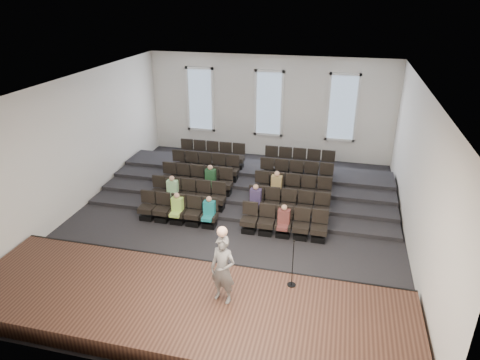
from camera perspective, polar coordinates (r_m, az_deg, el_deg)
name	(u,v)px	position (r m, az deg, el deg)	size (l,w,h in m)	color
ground	(233,221)	(15.77, -0.90, -5.48)	(14.00, 14.00, 0.00)	black
ceiling	(232,84)	(14.00, -1.04, 12.67)	(12.00, 14.00, 0.02)	white
wall_back	(269,107)	(21.25, 3.88, 9.65)	(12.00, 0.04, 5.00)	silver
wall_front	(143,281)	(8.89, -12.75, -13.04)	(12.00, 0.04, 5.00)	silver
wall_left	(77,144)	(17.16, -20.88, 4.55)	(0.04, 14.00, 5.00)	silver
wall_right	(419,174)	(14.50, 22.72, 0.77)	(0.04, 14.00, 5.00)	silver
stage	(184,307)	(11.64, -7.49, -16.46)	(11.80, 3.60, 0.50)	#4C2F20
stage_lip	(205,268)	(12.95, -4.69, -11.57)	(11.80, 0.06, 0.52)	black
risers	(252,182)	(18.44, 1.57, -0.21)	(11.80, 4.80, 0.60)	black
seating_rows	(243,187)	(16.79, 0.40, -0.93)	(6.80, 4.70, 1.67)	black
windows	(269,104)	(21.14, 3.86, 10.13)	(8.44, 0.10, 3.24)	white
audience	(226,197)	(15.73, -1.92, -2.23)	(4.85, 2.64, 1.10)	#A5DB57
speaker	(223,269)	(10.84, -2.29, -11.84)	(0.67, 0.44, 1.85)	slate
mic_stand	(292,272)	(11.68, 6.97, -12.09)	(0.24, 0.24, 1.42)	black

